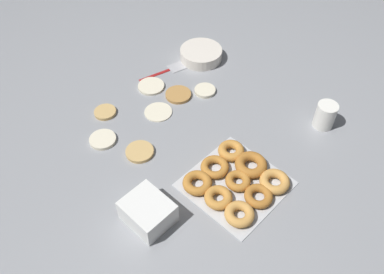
% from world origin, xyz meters
% --- Properties ---
extents(ground_plane, '(3.00, 3.00, 0.00)m').
position_xyz_m(ground_plane, '(0.00, 0.00, 0.00)').
color(ground_plane, gray).
extents(pancake_0, '(0.09, 0.09, 0.01)m').
position_xyz_m(pancake_0, '(0.22, 0.06, 0.01)').
color(pancake_0, beige).
rests_on(pancake_0, ground_plane).
extents(pancake_1, '(0.11, 0.11, 0.01)m').
position_xyz_m(pancake_1, '(0.13, 0.12, 0.01)').
color(pancake_1, '#B27F42').
rests_on(pancake_1, ground_plane).
extents(pancake_2, '(0.11, 0.11, 0.01)m').
position_xyz_m(pancake_2, '(-0.00, 0.11, 0.00)').
color(pancake_2, beige).
rests_on(pancake_2, ground_plane).
extents(pancake_3, '(0.10, 0.10, 0.01)m').
position_xyz_m(pancake_3, '(-0.25, 0.14, 0.01)').
color(pancake_3, beige).
rests_on(pancake_3, ground_plane).
extents(pancake_4, '(0.10, 0.10, 0.01)m').
position_xyz_m(pancake_4, '(-0.19, 0.00, 0.01)').
color(pancake_4, tan).
rests_on(pancake_4, ground_plane).
extents(pancake_5, '(0.11, 0.11, 0.01)m').
position_xyz_m(pancake_5, '(0.08, 0.24, 0.01)').
color(pancake_5, beige).
rests_on(pancake_5, ground_plane).
extents(pancake_6, '(0.09, 0.09, 0.01)m').
position_xyz_m(pancake_6, '(-0.15, 0.25, 0.01)').
color(pancake_6, tan).
rests_on(pancake_6, ground_plane).
extents(donut_tray, '(0.31, 0.31, 0.04)m').
position_xyz_m(donut_tray, '(-0.05, -0.34, 0.02)').
color(donut_tray, silver).
rests_on(donut_tray, ground_plane).
extents(batter_bowl, '(0.19, 0.19, 0.05)m').
position_xyz_m(batter_bowl, '(0.38, 0.22, 0.02)').
color(batter_bowl, silver).
rests_on(batter_bowl, ground_plane).
extents(container_stack, '(0.13, 0.15, 0.08)m').
position_xyz_m(container_stack, '(-0.35, -0.23, 0.04)').
color(container_stack, white).
rests_on(container_stack, ground_plane).
extents(paper_cup, '(0.08, 0.08, 0.10)m').
position_xyz_m(paper_cup, '(0.39, -0.40, 0.05)').
color(paper_cup, white).
rests_on(paper_cup, ground_plane).
extents(spatula, '(0.27, 0.11, 0.01)m').
position_xyz_m(spatula, '(0.25, 0.26, 0.00)').
color(spatula, maroon).
rests_on(spatula, ground_plane).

